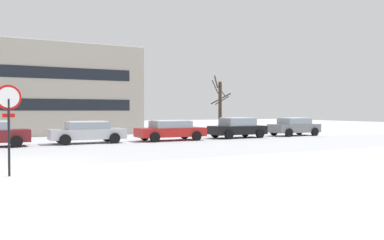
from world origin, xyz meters
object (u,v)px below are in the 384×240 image
stop_sign (9,112)px  parked_car_gray (294,126)px  parked_car_silver (87,132)px  parked_car_red (171,130)px  parked_car_black (237,128)px

stop_sign → parked_car_gray: bearing=27.6°
parked_car_silver → parked_car_gray: 16.26m
parked_car_silver → parked_car_gray: parked_car_gray is taller
stop_sign → parked_car_red: stop_sign is taller
parked_car_red → parked_car_black: parked_car_black is taller
parked_car_silver → parked_car_red: size_ratio=0.98×
parked_car_black → parked_car_gray: bearing=0.4°
stop_sign → parked_car_gray: stop_sign is taller
parked_car_silver → parked_car_red: (5.42, -0.27, 0.00)m
stop_sign → parked_car_black: size_ratio=0.68×
parked_car_gray → parked_car_silver: bearing=179.7°
parked_car_silver → parked_car_black: bearing=-0.6°
parked_car_black → parked_car_gray: size_ratio=1.01×
parked_car_red → parked_car_silver: bearing=177.2°
stop_sign → parked_car_black: stop_sign is taller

